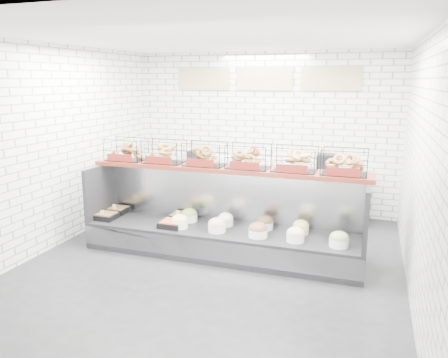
% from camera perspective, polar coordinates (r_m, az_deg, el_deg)
% --- Properties ---
extents(ground, '(5.50, 5.50, 0.00)m').
position_cam_1_polar(ground, '(6.20, -1.26, -10.76)').
color(ground, black).
rests_on(ground, ground).
extents(room_shell, '(5.02, 5.51, 3.01)m').
position_cam_1_polar(room_shell, '(6.27, 0.55, 8.94)').
color(room_shell, white).
rests_on(room_shell, ground).
extents(display_case, '(4.00, 0.90, 1.20)m').
position_cam_1_polar(display_case, '(6.38, -0.16, -6.90)').
color(display_case, black).
rests_on(display_case, ground).
extents(bagel_shelf, '(4.10, 0.50, 0.40)m').
position_cam_1_polar(bagel_shelf, '(6.27, 0.28, 2.78)').
color(bagel_shelf, '#4D1810').
rests_on(bagel_shelf, display_case).
extents(prep_counter, '(4.00, 0.60, 1.20)m').
position_cam_1_polar(prep_counter, '(8.26, 4.47, -1.32)').
color(prep_counter, '#93969B').
rests_on(prep_counter, ground).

